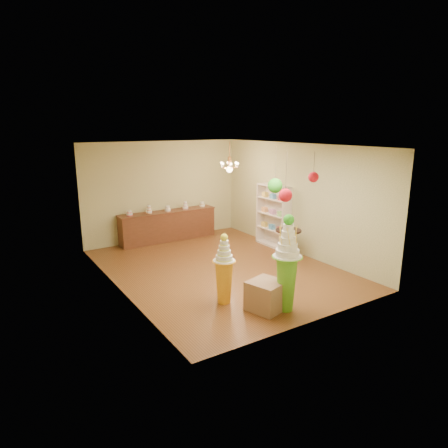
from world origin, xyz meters
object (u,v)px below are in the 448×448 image
pedestal_orange (224,275)px  round_table (288,241)px  pedestal_green (287,271)px  sideboard (168,225)px

pedestal_orange → round_table: (2.74, 1.23, -0.02)m
pedestal_green → pedestal_orange: (-0.81, 0.91, -0.21)m
pedestal_green → sideboard: 5.60m
pedestal_green → round_table: pedestal_green is taller
sideboard → round_table: (1.80, -3.45, 0.07)m
pedestal_green → round_table: bearing=47.9°
pedestal_green → pedestal_orange: size_ratio=1.32×
pedestal_green → sideboard: (0.13, 5.59, -0.30)m
pedestal_orange → round_table: 3.01m
pedestal_orange → round_table: bearing=24.1°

